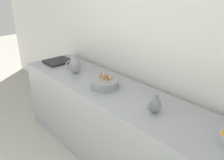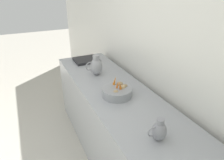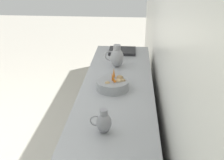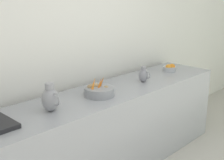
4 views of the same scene
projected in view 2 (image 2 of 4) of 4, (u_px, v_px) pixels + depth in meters
prep_counter at (129, 143)px, 2.08m from camera, size 0.69×3.10×0.92m
vegetable_colander at (117, 92)px, 2.02m from camera, size 0.30×0.30×0.20m
metal_pitcher_tall at (96, 66)px, 2.46m from camera, size 0.21×0.15×0.25m
metal_pitcher_short at (159, 130)px, 1.44m from camera, size 0.15×0.11×0.18m
counter_sink_basin at (86, 60)px, 2.93m from camera, size 0.34×0.30×0.04m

